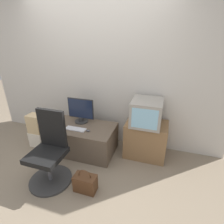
{
  "coord_description": "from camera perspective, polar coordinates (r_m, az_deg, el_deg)",
  "views": [
    {
      "loc": [
        1.16,
        -1.48,
        1.88
      ],
      "look_at": [
        0.37,
        0.99,
        0.72
      ],
      "focal_mm": 28.0,
      "sensor_mm": 36.0,
      "label": 1
    }
  ],
  "objects": [
    {
      "name": "main_monitor",
      "position": [
        3.04,
        -10.15,
        0.25
      ],
      "size": [
        0.47,
        0.23,
        0.43
      ],
      "color": "#2D2D2D",
      "rests_on": "desk"
    },
    {
      "name": "handbag",
      "position": [
        2.46,
        -8.72,
        -21.92
      ],
      "size": [
        0.29,
        0.16,
        0.33
      ],
      "color": "#4C2D19",
      "rests_on": "ground_plane"
    },
    {
      "name": "desk",
      "position": [
        3.09,
        -9.84,
        -8.46
      ],
      "size": [
        1.13,
        0.64,
        0.47
      ],
      "color": "brown",
      "rests_on": "ground_plane"
    },
    {
      "name": "cardboard_box_lower",
      "position": [
        3.5,
        -22.84,
        -7.87
      ],
      "size": [
        0.27,
        0.21,
        0.28
      ],
      "color": "beige",
      "rests_on": "ground_plane"
    },
    {
      "name": "side_stand",
      "position": [
        2.96,
        10.9,
        -8.74
      ],
      "size": [
        0.66,
        0.46,
        0.59
      ],
      "color": "olive",
      "rests_on": "ground_plane"
    },
    {
      "name": "cardboard_box_upper",
      "position": [
        3.36,
        -23.66,
        -3.43
      ],
      "size": [
        0.25,
        0.19,
        0.33
      ],
      "color": "#D1B27F",
      "rests_on": "cardboard_box_lower"
    },
    {
      "name": "keyboard",
      "position": [
        2.89,
        -11.84,
        -5.44
      ],
      "size": [
        0.34,
        0.12,
        0.01
      ],
      "color": "silver",
      "rests_on": "desk"
    },
    {
      "name": "mouse",
      "position": [
        2.8,
        -7.83,
        -6.07
      ],
      "size": [
        0.07,
        0.04,
        0.03
      ],
      "color": "#4C4C51",
      "rests_on": "desk"
    },
    {
      "name": "office_chair",
      "position": [
        2.55,
        -19.72,
        -13.03
      ],
      "size": [
        0.58,
        0.58,
        1.0
      ],
      "color": "#333333",
      "rests_on": "ground_plane"
    },
    {
      "name": "crt_tv",
      "position": [
        2.72,
        11.25,
        -0.15
      ],
      "size": [
        0.45,
        0.49,
        0.39
      ],
      "color": "gray",
      "rests_on": "side_stand"
    },
    {
      "name": "ground_plane",
      "position": [
        2.66,
        -15.47,
        -22.11
      ],
      "size": [
        12.0,
        12.0,
        0.0
      ],
      "primitive_type": "plane",
      "color": "#7F705B"
    },
    {
      "name": "wall_back",
      "position": [
        3.09,
        -4.83,
        13.14
      ],
      "size": [
        4.4,
        0.05,
        2.6
      ],
      "color": "beige",
      "rests_on": "ground_plane"
    }
  ]
}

